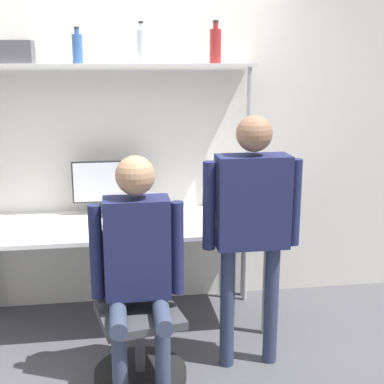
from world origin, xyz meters
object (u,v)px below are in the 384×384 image
at_px(cell_phone, 172,231).
at_px(storage_box, 16,52).
at_px(person_standing, 252,212).
at_px(bottle_blue, 77,48).
at_px(laptop, 132,220).
at_px(bottle_red, 215,45).
at_px(office_chair, 138,335).
at_px(bottle_clear, 141,46).
at_px(monitor, 109,185).
at_px(person_seated, 137,254).

distance_m(cell_phone, storage_box, 1.62).
bearing_deg(cell_phone, person_standing, -43.99).
bearing_deg(bottle_blue, person_standing, -41.37).
bearing_deg(laptop, bottle_red, 31.99).
bearing_deg(cell_phone, storage_box, 154.22).
relative_size(person_standing, storage_box, 7.09).
bearing_deg(bottle_blue, office_chair, -70.94).
bearing_deg(storage_box, laptop, -28.27).
xyz_separation_m(person_standing, bottle_clear, (-0.59, 0.91, 0.98)).
height_order(office_chair, bottle_blue, bottle_blue).
xyz_separation_m(cell_phone, bottle_blue, (-0.59, 0.48, 1.20)).
relative_size(office_chair, storage_box, 4.04).
relative_size(laptop, bottle_blue, 1.33).
xyz_separation_m(monitor, bottle_red, (0.79, -0.01, 1.00)).
bearing_deg(person_standing, bottle_blue, 138.63).
xyz_separation_m(bottle_blue, storage_box, (-0.41, 0.00, -0.03)).
bearing_deg(monitor, person_seated, -81.24).
xyz_separation_m(person_standing, storage_box, (-1.44, 0.91, 0.93)).
bearing_deg(cell_phone, monitor, 129.85).
bearing_deg(person_seated, monitor, 98.76).
xyz_separation_m(person_seated, bottle_blue, (-0.34, 1.00, 1.16)).
xyz_separation_m(cell_phone, person_seated, (-0.25, -0.51, 0.04)).
bearing_deg(storage_box, office_chair, -52.17).
height_order(monitor, person_standing, person_standing).
height_order(bottle_blue, storage_box, bottle_blue).
distance_m(person_standing, storage_box, 1.94).
bearing_deg(person_seated, bottle_blue, 108.66).
bearing_deg(cell_phone, person_seated, -116.37).
distance_m(monitor, office_chair, 1.20).
relative_size(laptop, office_chair, 0.36).
height_order(cell_phone, office_chair, office_chair).
relative_size(bottle_clear, bottle_red, 0.96).
bearing_deg(bottle_red, bottle_blue, -180.00).
relative_size(person_standing, bottle_red, 5.35).
height_order(cell_phone, bottle_red, bottle_red).
bearing_deg(bottle_clear, person_seated, -95.96).
relative_size(cell_phone, person_standing, 0.09).
bearing_deg(office_chair, monitor, 98.70).
bearing_deg(monitor, cell_phone, -50.15).
relative_size(cell_phone, bottle_blue, 0.62).
relative_size(cell_phone, person_seated, 0.11).
relative_size(person_standing, bottle_clear, 5.57).
bearing_deg(storage_box, cell_phone, -25.78).
bearing_deg(person_seated, office_chair, 100.00).
relative_size(office_chair, person_standing, 0.57).
height_order(cell_phone, bottle_blue, bottle_blue).
xyz_separation_m(bottle_clear, bottle_red, (0.53, 0.00, 0.00)).
xyz_separation_m(office_chair, bottle_clear, (0.11, 0.95, 1.71)).
distance_m(office_chair, storage_box, 2.06).
bearing_deg(storage_box, monitor, 0.65).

